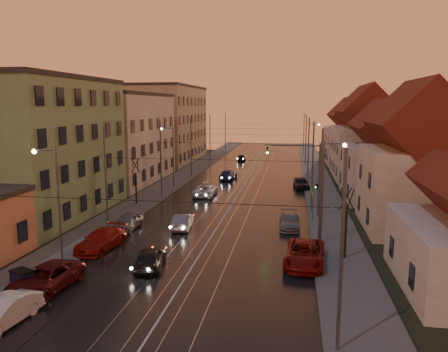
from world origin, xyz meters
The scene contains 47 objects.
ground centered at (0.00, 0.00, 0.00)m, with size 160.00×160.00×0.00m, color black.
road centered at (0.00, 40.00, 0.02)m, with size 16.00×120.00×0.04m, color black.
sidewalk_left centered at (-10.00, 40.00, 0.07)m, with size 4.00×120.00×0.15m, color #4C4C4C.
sidewalk_right centered at (10.00, 40.00, 0.07)m, with size 4.00×120.00×0.15m, color #4C4C4C.
tram_rail_0 centered at (-2.20, 40.00, 0.06)m, with size 0.06×120.00×0.03m, color gray.
tram_rail_1 centered at (-0.77, 40.00, 0.06)m, with size 0.06×120.00×0.03m, color gray.
tram_rail_2 centered at (0.77, 40.00, 0.06)m, with size 0.06×120.00×0.03m, color gray.
tram_rail_3 centered at (2.20, 40.00, 0.06)m, with size 0.06×120.00×0.03m, color gray.
apartment_left_1 centered at (-17.50, 14.00, 6.50)m, with size 10.00×18.00×13.00m, color #627C4F.
apartment_left_2 centered at (-17.50, 34.00, 6.00)m, with size 10.00×20.00×12.00m, color beige.
apartment_left_3 centered at (-17.50, 58.00, 7.00)m, with size 10.00×24.00×14.00m, color #907D5D.
house_right_1 centered at (17.00, 15.00, 5.45)m, with size 8.67×10.20×10.80m.
house_right_2 centered at (17.00, 28.00, 4.64)m, with size 9.18×12.24×9.20m.
house_right_3 centered at (17.00, 43.00, 5.80)m, with size 9.18×14.28×11.50m.
house_right_4 centered at (17.00, 61.00, 5.05)m, with size 9.18×16.32×10.00m.
catenary_pole_r_0 centered at (8.60, -6.00, 4.50)m, with size 0.16×0.16×9.00m, color #595B60.
catenary_pole_l_1 centered at (-8.60, 9.00, 4.50)m, with size 0.16×0.16×9.00m, color #595B60.
catenary_pole_r_1 centered at (8.60, 9.00, 4.50)m, with size 0.16×0.16×9.00m, color #595B60.
catenary_pole_l_2 centered at (-8.60, 24.00, 4.50)m, with size 0.16×0.16×9.00m, color #595B60.
catenary_pole_r_2 centered at (8.60, 24.00, 4.50)m, with size 0.16×0.16×9.00m, color #595B60.
catenary_pole_l_3 centered at (-8.60, 39.00, 4.50)m, with size 0.16×0.16×9.00m, color #595B60.
catenary_pole_r_3 centered at (8.60, 39.00, 4.50)m, with size 0.16×0.16×9.00m, color #595B60.
catenary_pole_l_4 centered at (-8.60, 54.00, 4.50)m, with size 0.16×0.16×9.00m, color #595B60.
catenary_pole_r_4 centered at (8.60, 54.00, 4.50)m, with size 0.16×0.16×9.00m, color #595B60.
catenary_pole_l_5 centered at (-8.60, 72.00, 4.50)m, with size 0.16×0.16×9.00m, color #595B60.
catenary_pole_r_5 centered at (8.60, 72.00, 4.50)m, with size 0.16×0.16×9.00m, color #595B60.
street_lamp_0 centered at (-9.10, 2.00, 4.89)m, with size 1.75×0.32×8.00m.
street_lamp_1 centered at (9.10, 10.00, 4.89)m, with size 1.75×0.32×8.00m.
street_lamp_2 centered at (-9.10, 30.00, 4.89)m, with size 1.75×0.32×8.00m.
street_lamp_3 centered at (9.10, 46.00, 4.89)m, with size 1.75×0.32×8.00m.
traffic_light_mast centered at (7.99, 18.00, 4.60)m, with size 5.30×0.32×7.20m.
bare_tree_0 centered at (-10.20, 20.00, 2.49)m, with size 1.09×1.09×5.11m.
bare_tree_1 centered at (10.20, 6.00, 2.49)m, with size 1.09×1.09×5.11m.
bare_tree_2 centered at (10.40, 34.00, 2.49)m, with size 1.09×1.09×5.11m.
driving_car_0 centered at (-2.74, 2.42, 0.70)m, with size 1.65×4.11×1.40m, color black.
driving_car_1 centered at (-2.92, 11.80, 0.68)m, with size 1.43×4.10×1.35m, color gray.
driving_car_2 centered at (-3.69, 25.62, 0.71)m, with size 2.35×5.10×1.42m, color #BBBBBB.
driving_car_3 centered at (-2.79, 37.70, 0.73)m, with size 2.04×5.01×1.45m, color navy.
driving_car_4 centered at (-3.41, 59.15, 0.66)m, with size 1.56×3.87×1.32m, color black.
parked_left_0 centered at (-7.33, -6.13, 0.69)m, with size 1.45×4.16×1.37m, color silver.
parked_left_1 centered at (-7.60, -2.06, 0.74)m, with size 2.44×5.29×1.47m, color #570E11.
parked_left_2 centered at (-7.60, 5.46, 0.74)m, with size 2.07×5.08×1.48m, color #9E140F.
parked_left_3 centered at (-7.60, 10.86, 0.70)m, with size 1.65×4.11×1.40m, color gray.
parked_right_0 centered at (7.42, 4.59, 0.77)m, with size 2.56×5.56×1.54m, color maroon.
parked_right_1 centered at (6.31, 13.44, 0.63)m, with size 1.77×4.35×1.26m, color gray.
parked_right_2 centered at (7.60, 32.30, 0.74)m, with size 1.76×4.37×1.49m, color black.
dumpster centered at (-8.80, -2.41, 0.70)m, with size 1.20×0.80×1.10m, color black.
Camera 1 is at (6.48, -24.15, 10.70)m, focal length 35.00 mm.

